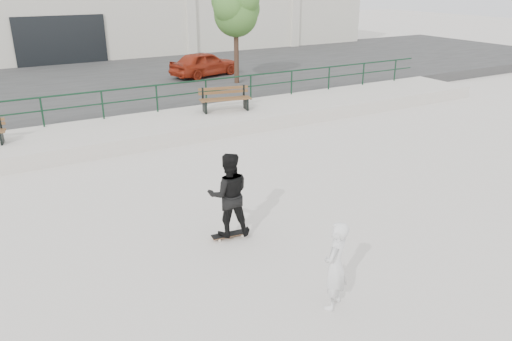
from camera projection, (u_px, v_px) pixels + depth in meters
ground at (299, 265)px, 9.67m from camera, size 120.00×120.00×0.00m
ledge at (143, 131)px, 17.26m from camera, size 30.00×3.00×0.50m
parking_strip at (88, 87)px, 24.13m from camera, size 60.00×14.00×0.50m
railing at (130, 95)px, 17.95m from camera, size 28.00×0.06×1.03m
bench_right at (225, 99)px, 18.69m from camera, size 1.99×0.94×0.89m
tree at (236, 9)px, 22.61m from camera, size 2.50×2.23×4.45m
red_car at (205, 64)px, 25.16m from camera, size 3.92×2.35×1.25m
skateboard at (230, 234)px, 10.68m from camera, size 0.80×0.30×0.09m
standing_skater at (229, 195)px, 10.34m from camera, size 1.06×0.94×1.82m
seated_skater at (335, 266)px, 8.20m from camera, size 0.69×0.62×1.58m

